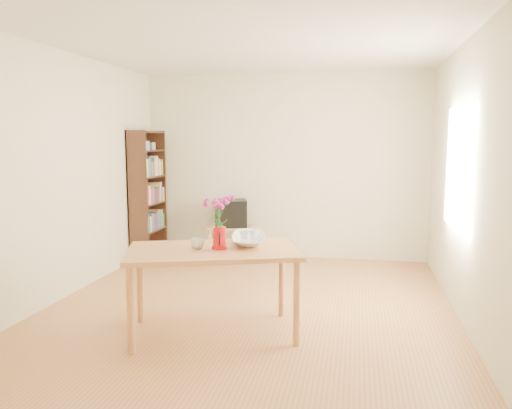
% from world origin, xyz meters
% --- Properties ---
extents(room, '(4.50, 4.50, 4.50)m').
position_xyz_m(room, '(0.03, 0.00, 1.30)').
color(room, '#A26839').
rests_on(room, ground).
extents(table, '(1.62, 1.24, 0.75)m').
position_xyz_m(table, '(-0.16, -0.76, 0.67)').
color(table, '#B7713E').
rests_on(table, ground).
extents(tv_stand, '(0.60, 0.45, 0.46)m').
position_xyz_m(tv_stand, '(-0.70, 1.97, 0.39)').
color(tv_stand, tan).
rests_on(tv_stand, ground).
extents(bookshelf, '(0.28, 0.70, 1.80)m').
position_xyz_m(bookshelf, '(-1.85, 1.75, 0.84)').
color(bookshelf, black).
rests_on(bookshelf, ground).
extents(pitcher, '(0.13, 0.20, 0.19)m').
position_xyz_m(pitcher, '(-0.10, -0.75, 0.84)').
color(pitcher, red).
rests_on(pitcher, table).
extents(flowers, '(0.22, 0.22, 0.31)m').
position_xyz_m(flowers, '(-0.11, -0.75, 1.08)').
color(flowers, '#C72F8F').
rests_on(flowers, pitcher).
extents(mug, '(0.16, 0.16, 0.09)m').
position_xyz_m(mug, '(-0.29, -0.78, 0.79)').
color(mug, white).
rests_on(mug, table).
extents(bowl, '(0.52, 0.52, 0.42)m').
position_xyz_m(bowl, '(0.09, -0.46, 0.96)').
color(bowl, white).
rests_on(bowl, table).
extents(teacup_a, '(0.10, 0.10, 0.07)m').
position_xyz_m(teacup_a, '(0.05, -0.46, 0.92)').
color(teacup_a, white).
rests_on(teacup_a, bowl).
extents(teacup_b, '(0.09, 0.09, 0.07)m').
position_xyz_m(teacup_b, '(0.13, -0.44, 0.92)').
color(teacup_b, white).
rests_on(teacup_b, bowl).
extents(television, '(0.52, 0.50, 0.37)m').
position_xyz_m(television, '(-0.70, 1.98, 0.65)').
color(television, black).
rests_on(television, tv_stand).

